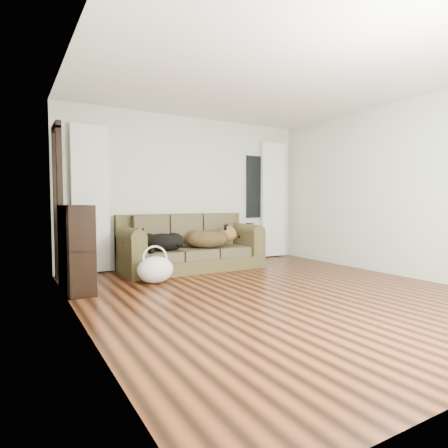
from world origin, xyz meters
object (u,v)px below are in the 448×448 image
sofa (192,242)px  bookshelf (76,251)px  dog_shepherd (209,239)px  dog_black_lab (160,243)px  tote_bag (155,271)px

sofa → bookshelf: bookshelf is taller
sofa → dog_shepherd: sofa is taller
dog_black_lab → dog_shepherd: 0.86m
sofa → dog_shepherd: size_ratio=3.12×
dog_shepherd → tote_bag: (-1.16, -0.61, -0.33)m
dog_black_lab → dog_shepherd: bearing=33.1°
tote_bag → bookshelf: size_ratio=0.47×
dog_shepherd → tote_bag: dog_shepherd is taller
sofa → tote_bag: (-0.89, -0.72, -0.29)m
bookshelf → sofa: bearing=12.7°
dog_shepherd → bookshelf: bookshelf is taller
tote_bag → bookshelf: bookshelf is taller
sofa → dog_black_lab: size_ratio=3.41×
sofa → dog_black_lab: 0.60m
sofa → bookshelf: (-1.89, -0.67, 0.05)m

